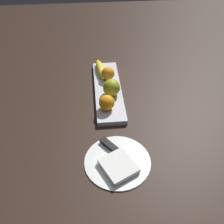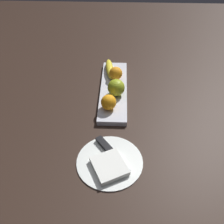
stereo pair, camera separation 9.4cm
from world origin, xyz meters
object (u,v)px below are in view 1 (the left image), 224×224
orange_near_apple (107,103)px  folded_napkin (118,166)px  fruit_tray (108,90)px  knife (113,148)px  banana (101,69)px  dinner_plate (117,161)px  orange_near_banana (108,73)px  apple (113,87)px

orange_near_apple → folded_napkin: 0.29m
fruit_tray → knife: bearing=-1.7°
banana → knife: (0.48, 0.01, -0.03)m
dinner_plate → knife: 0.05m
orange_near_banana → knife: bearing=-2.3°
apple → dinner_plate: bearing=-2.8°
orange_near_banana → apple: bearing=4.6°
orange_near_banana → folded_napkin: orange_near_banana is taller
folded_napkin → apple: bearing=177.4°
folded_napkin → fruit_tray: bearing=-180.0°
apple → folded_napkin: apple is taller
apple → orange_near_apple: (0.09, -0.03, -0.01)m
orange_near_apple → dinner_plate: bearing=3.6°
banana → orange_near_apple: orange_near_apple is taller
knife → apple: bearing=136.5°
apple → knife: 0.30m
dinner_plate → knife: knife is taller
orange_near_apple → dinner_plate: (0.25, 0.02, -0.05)m
banana → orange_near_banana: 0.07m
fruit_tray → banana: banana is taller
fruit_tray → knife: size_ratio=2.88×
apple → dinner_plate: apple is taller
orange_near_apple → orange_near_banana: size_ratio=1.02×
orange_near_apple → knife: (0.21, 0.01, -0.04)m
orange_near_banana → fruit_tray: bearing=-5.4°
fruit_tray → folded_napkin: folded_napkin is taller
orange_near_banana → dinner_plate: 0.47m
apple → orange_near_apple: 0.10m
fruit_tray → orange_near_apple: (0.14, -0.02, 0.04)m
orange_near_apple → folded_napkin: orange_near_apple is taller
knife → orange_near_banana: bearing=139.3°
fruit_tray → folded_napkin: size_ratio=4.06×
folded_napkin → dinner_plate: bearing=-180.0°
dinner_plate → folded_napkin: (0.03, 0.00, 0.01)m
apple → folded_napkin: 0.38m
folded_napkin → orange_near_apple: bearing=-176.8°
fruit_tray → orange_near_apple: size_ratio=7.01×
apple → fruit_tray: bearing=-160.9°
banana → knife: size_ratio=1.11×
apple → folded_napkin: bearing=-2.6°
orange_near_banana → dinner_plate: bearing=-0.9°
dinner_plate → folded_napkin: bearing=0.0°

